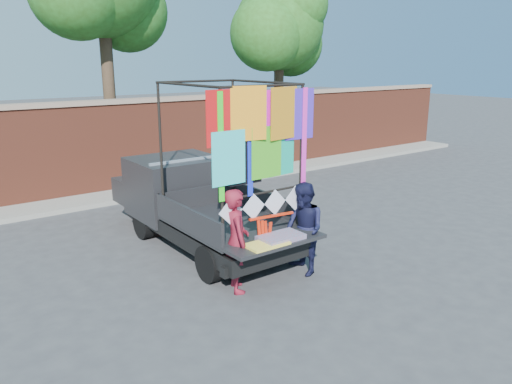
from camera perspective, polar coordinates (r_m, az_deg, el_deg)
ground at (r=8.74m, az=-1.92°, el=-9.98°), size 90.00×90.00×0.00m
brick_wall at (r=14.45m, az=-18.04°, el=4.82°), size 30.00×0.45×2.61m
curb at (r=14.07m, az=-16.70°, el=-0.62°), size 30.00×1.20×0.12m
tree_right at (r=18.98m, az=2.90°, el=18.15°), size 4.20×3.30×6.62m
pickup_truck at (r=10.47m, az=-7.71°, el=-0.98°), size 2.09×5.25×3.30m
woman at (r=8.07m, az=-2.25°, el=-5.57°), size 0.61×0.73×1.72m
man at (r=8.75m, az=5.46°, el=-4.24°), size 0.76×0.90×1.64m
streamer_bundle at (r=8.28m, az=1.32°, el=-4.03°), size 0.84×0.15×0.59m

